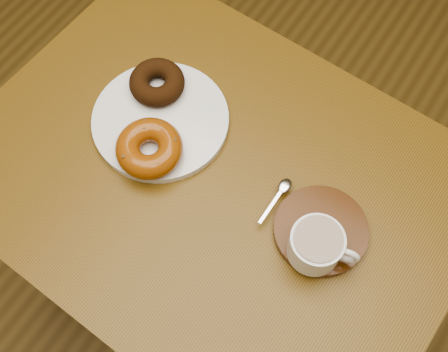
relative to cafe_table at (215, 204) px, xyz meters
The scene contains 8 objects.
ground 0.74m from the cafe_table, 147.23° to the right, with size 6.00×6.00×0.00m, color brown.
cafe_table is the anchor object (origin of this frame).
donut_plate 0.19m from the cafe_table, 165.38° to the left, with size 0.24×0.24×0.01m, color white.
donut_cinnamon 0.25m from the cafe_table, 154.54° to the left, with size 0.10×0.10×0.04m, color black.
donut_caramel 0.19m from the cafe_table, 163.84° to the right, with size 0.14×0.14×0.04m.
saucer 0.24m from the cafe_table, ahead, with size 0.15×0.15×0.02m, color #3D1E08.
coffee_cup 0.27m from the cafe_table, ahead, with size 0.11×0.08×0.06m.
teaspoon 0.18m from the cafe_table, 15.70° to the left, with size 0.02×0.09×0.01m.
Camera 1 is at (0.53, -0.14, 1.62)m, focal length 45.00 mm.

